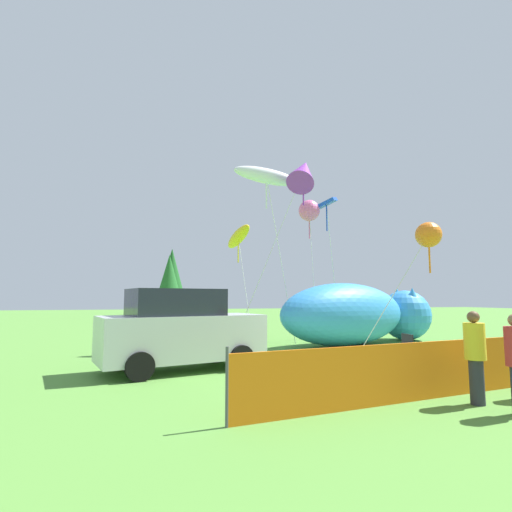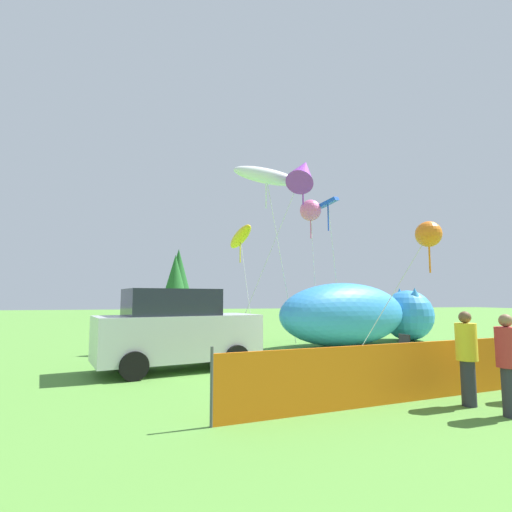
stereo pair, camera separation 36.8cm
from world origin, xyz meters
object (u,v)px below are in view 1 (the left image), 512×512
object	(u,v)px
spectator_in_white_shirt	(475,353)
kite_blue_box	(327,206)
kite_pink_octopus	(309,211)
kite_purple_delta	(303,172)
folding_chair	(403,348)
kite_orange_flower	(428,235)
kite_white_ghost	(266,176)
inflatable_cat	(358,316)
kite_yellow_hero	(238,237)
parked_car	(181,330)

from	to	relation	value
spectator_in_white_shirt	kite_blue_box	distance (m)	11.99
kite_pink_octopus	kite_purple_delta	bearing A→B (deg)	-117.39
folding_chair	kite_pink_octopus	size ratio (longest dim) A/B	0.14
kite_orange_flower	kite_purple_delta	xyz separation A→B (m)	(-3.45, 2.64, 2.71)
kite_blue_box	kite_white_ghost	size ratio (longest dim) A/B	0.91
inflatable_cat	kite_yellow_hero	xyz separation A→B (m)	(-3.95, 4.70, 3.79)
kite_pink_octopus	kite_white_ghost	xyz separation A→B (m)	(-2.69, -2.06, 0.78)
inflatable_cat	kite_purple_delta	size ratio (longest dim) A/B	1.06
kite_orange_flower	parked_car	bearing A→B (deg)	-176.23
folding_chair	inflatable_cat	size ratio (longest dim) A/B	0.11
folding_chair	kite_purple_delta	xyz separation A→B (m)	(-0.93, 4.56, 6.17)
spectator_in_white_shirt	kite_pink_octopus	world-z (taller)	kite_pink_octopus
kite_blue_box	kite_pink_octopus	xyz separation A→B (m)	(-0.81, 0.15, -0.27)
kite_white_ghost	kite_yellow_hero	bearing A→B (deg)	90.23
parked_car	kite_white_ghost	bearing A→B (deg)	33.19
parked_car	kite_purple_delta	bearing A→B (deg)	19.27
inflatable_cat	kite_white_ghost	xyz separation A→B (m)	(-3.93, -0.08, 5.51)
kite_orange_flower	kite_pink_octopus	size ratio (longest dim) A/B	0.70
kite_orange_flower	kite_purple_delta	world-z (taller)	kite_purple_delta
kite_blue_box	kite_white_ghost	xyz separation A→B (m)	(-3.50, -1.90, 0.52)
inflatable_cat	spectator_in_white_shirt	xyz separation A→B (m)	(-2.69, -8.73, -0.24)
parked_car	spectator_in_white_shirt	size ratio (longest dim) A/B	2.72
kite_orange_flower	kite_blue_box	bearing A→B (deg)	103.22
inflatable_cat	spectator_in_white_shirt	distance (m)	9.14
parked_car	folding_chair	distance (m)	5.94
kite_blue_box	kite_purple_delta	distance (m)	3.45
inflatable_cat	kite_purple_delta	xyz separation A→B (m)	(-2.65, -0.75, 5.57)
kite_blue_box	kite_white_ghost	bearing A→B (deg)	-151.48
inflatable_cat	kite_purple_delta	bearing A→B (deg)	177.73
folding_chair	parked_car	bearing A→B (deg)	-13.49
kite_purple_delta	kite_blue_box	bearing A→B (deg)	49.18
kite_yellow_hero	kite_pink_octopus	bearing A→B (deg)	-45.15
kite_orange_flower	kite_white_ghost	distance (m)	6.35
kite_white_ghost	folding_chair	bearing A→B (deg)	-67.17
folding_chair	kite_pink_octopus	xyz separation A→B (m)	(0.49, 7.29, 5.32)
kite_pink_octopus	kite_orange_flower	bearing A→B (deg)	-69.25
kite_white_ghost	inflatable_cat	bearing A→B (deg)	1.18
parked_car	inflatable_cat	world-z (taller)	inflatable_cat
inflatable_cat	kite_purple_delta	distance (m)	6.22
spectator_in_white_shirt	kite_orange_flower	bearing A→B (deg)	56.90
spectator_in_white_shirt	kite_white_ghost	bearing A→B (deg)	98.17
kite_yellow_hero	inflatable_cat	bearing A→B (deg)	-49.95
inflatable_cat	kite_pink_octopus	size ratio (longest dim) A/B	1.27
inflatable_cat	parked_car	bearing A→B (deg)	-170.37
kite_blue_box	kite_orange_flower	bearing A→B (deg)	-76.78
spectator_in_white_shirt	kite_blue_box	size ratio (longest dim) A/B	0.25
kite_purple_delta	spectator_in_white_shirt	bearing A→B (deg)	-90.23
kite_orange_flower	kite_pink_octopus	bearing A→B (deg)	110.75
kite_blue_box	kite_orange_flower	distance (m)	5.76
inflatable_cat	kite_blue_box	distance (m)	5.33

